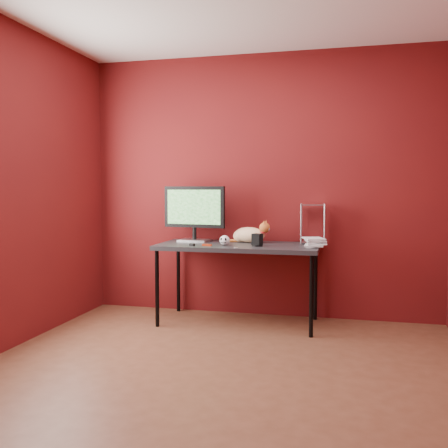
% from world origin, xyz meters
% --- Properties ---
extents(room, '(3.52, 3.52, 2.61)m').
position_xyz_m(room, '(0.00, 0.00, 1.45)').
color(room, '#582F1E').
rests_on(room, ground).
extents(desk, '(1.50, 0.70, 0.75)m').
position_xyz_m(desk, '(-0.15, 1.37, 0.70)').
color(desk, black).
rests_on(desk, ground).
extents(monitor, '(0.63, 0.23, 0.54)m').
position_xyz_m(monitor, '(-0.62, 1.50, 1.05)').
color(monitor, '#B1B1B6').
rests_on(monitor, desk).
extents(cat, '(0.47, 0.24, 0.22)m').
position_xyz_m(cat, '(-0.08, 1.54, 0.83)').
color(cat, orange).
rests_on(cat, desk).
extents(skull_mug, '(0.09, 0.09, 0.09)m').
position_xyz_m(skull_mug, '(-0.25, 1.25, 0.80)').
color(skull_mug, white).
rests_on(skull_mug, desk).
extents(speaker, '(0.10, 0.10, 0.11)m').
position_xyz_m(speaker, '(0.05, 1.25, 0.80)').
color(speaker, black).
rests_on(speaker, desk).
extents(book_stack, '(0.23, 0.27, 0.91)m').
position_xyz_m(book_stack, '(0.48, 1.34, 1.21)').
color(book_stack, beige).
rests_on(book_stack, desk).
extents(wire_rack, '(0.23, 0.19, 0.38)m').
position_xyz_m(wire_rack, '(0.52, 1.62, 0.94)').
color(wire_rack, '#B1B1B6').
rests_on(wire_rack, desk).
extents(pocket_knife, '(0.09, 0.04, 0.02)m').
position_xyz_m(pocket_knife, '(-0.40, 1.17, 0.76)').
color(pocket_knife, '#99240B').
rests_on(pocket_knife, desk).
extents(black_gadget, '(0.05, 0.04, 0.02)m').
position_xyz_m(black_gadget, '(-0.53, 1.13, 0.76)').
color(black_gadget, black).
rests_on(black_gadget, desk).
extents(washer, '(0.04, 0.04, 0.00)m').
position_xyz_m(washer, '(-0.11, 1.08, 0.75)').
color(washer, '#B1B1B6').
rests_on(washer, desk).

